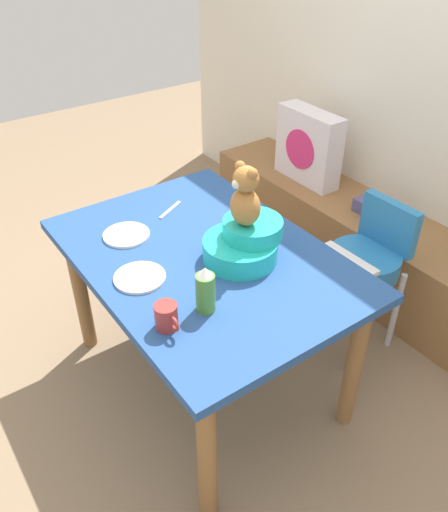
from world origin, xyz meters
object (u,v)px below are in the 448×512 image
object	(u,v)px
highchair	(366,259)
ketchup_bottle	(205,290)
coffee_mug	(167,317)
dinner_plate_near	(140,277)
dinner_plate_far	(126,235)
infant_seat_teal	(244,243)
dining_table	(205,274)
book_stack	(374,208)
teddy_bear	(245,197)
pillow_floral_left	(309,147)

from	to	relation	value
highchair	ketchup_bottle	xyz separation A→B (m)	(0.07, -0.95, 0.31)
ketchup_bottle	coffee_mug	bearing A→B (deg)	-89.70
ketchup_bottle	coffee_mug	distance (m)	0.16
coffee_mug	dinner_plate_near	distance (m)	0.30
highchair	dinner_plate_far	xyz separation A→B (m)	(-0.53, -0.97, 0.22)
infant_seat_teal	dining_table	bearing A→B (deg)	-133.01
infant_seat_teal	ketchup_bottle	distance (m)	0.35
highchair	ketchup_bottle	bearing A→B (deg)	-86.03
dining_table	dinner_plate_near	bearing A→B (deg)	-91.49
book_stack	coffee_mug	distance (m)	1.63
teddy_bear	highchair	bearing A→B (deg)	80.55
dining_table	dinner_plate_near	size ratio (longest dim) A/B	6.45
book_stack	dinner_plate_near	world-z (taller)	dinner_plate_near
teddy_bear	dinner_plate_far	distance (m)	0.59
book_stack	teddy_bear	size ratio (longest dim) A/B	0.80
book_stack	dining_table	distance (m)	1.22
infant_seat_teal	dinner_plate_near	xyz separation A→B (m)	(-0.12, -0.41, -0.07)
dinner_plate_near	book_stack	bearing A→B (deg)	93.95
teddy_bear	book_stack	bearing A→B (deg)	101.55
pillow_floral_left	teddy_bear	xyz separation A→B (m)	(0.76, -1.07, 0.34)
infant_seat_teal	dinner_plate_near	size ratio (longest dim) A/B	1.65
highchair	pillow_floral_left	bearing A→B (deg)	154.35
pillow_floral_left	ketchup_bottle	size ratio (longest dim) A/B	2.38
highchair	infant_seat_teal	size ratio (longest dim) A/B	2.39
infant_seat_teal	dinner_plate_far	world-z (taller)	infant_seat_teal
teddy_bear	coffee_mug	world-z (taller)	teddy_bear
teddy_bear	pillow_floral_left	bearing A→B (deg)	125.33
book_stack	teddy_bear	distance (m)	1.23
ketchup_bottle	dinner_plate_near	size ratio (longest dim) A/B	0.92
book_stack	dining_table	size ratio (longest dim) A/B	0.16
pillow_floral_left	coffee_mug	xyz separation A→B (m)	(0.93, -1.53, 0.11)
infant_seat_teal	coffee_mug	distance (m)	0.49
highchair	teddy_bear	size ratio (longest dim) A/B	3.16
teddy_bear	dinner_plate_near	bearing A→B (deg)	-106.19
teddy_bear	ketchup_bottle	distance (m)	0.40
book_stack	dinner_plate_far	bearing A→B (deg)	-97.92
highchair	infant_seat_teal	xyz separation A→B (m)	(-0.11, -0.65, 0.29)
dining_table	highchair	size ratio (longest dim) A/B	1.63
teddy_bear	dinner_plate_near	xyz separation A→B (m)	(-0.12, -0.41, -0.27)
coffee_mug	infant_seat_teal	bearing A→B (deg)	110.88
infant_seat_teal	teddy_bear	size ratio (longest dim) A/B	1.32
pillow_floral_left	infant_seat_teal	xyz separation A→B (m)	(0.76, -1.07, 0.13)
teddy_bear	dining_table	bearing A→B (deg)	-133.14
pillow_floral_left	dinner_plate_near	bearing A→B (deg)	-66.65
dinner_plate_near	dinner_plate_far	bearing A→B (deg)	162.46
infant_seat_teal	teddy_bear	world-z (taller)	teddy_bear
infant_seat_teal	book_stack	bearing A→B (deg)	101.55
pillow_floral_left	teddy_bear	world-z (taller)	teddy_bear
book_stack	infant_seat_teal	distance (m)	1.15
highchair	coffee_mug	xyz separation A→B (m)	(0.07, -1.11, 0.27)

